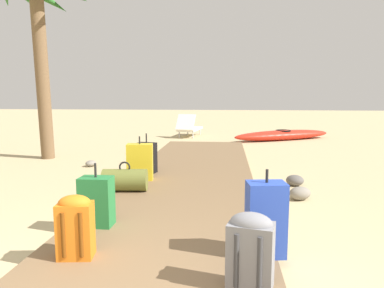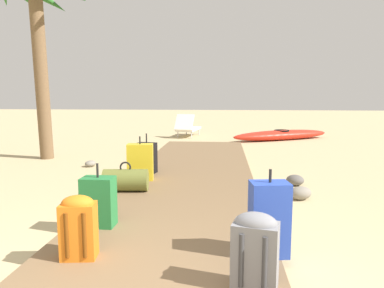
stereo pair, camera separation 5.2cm
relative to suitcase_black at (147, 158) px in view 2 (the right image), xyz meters
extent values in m
plane|color=tan|center=(0.79, -0.92, -0.35)|extent=(60.00, 60.00, 0.00)
cube|color=brown|center=(0.79, -0.04, -0.31)|extent=(2.12, 8.77, 0.08)
cube|color=black|center=(0.00, 0.00, 0.00)|extent=(0.36, 0.28, 0.54)
cylinder|color=black|center=(0.00, 0.00, 0.35)|extent=(0.02, 0.02, 0.17)
cylinder|color=olive|center=(-0.04, -1.23, -0.11)|extent=(0.66, 0.38, 0.32)
torus|color=black|center=(-0.04, -1.23, 0.08)|extent=(0.17, 0.04, 0.16)
cube|color=#237538|center=(0.06, -2.61, -0.01)|extent=(0.34, 0.23, 0.52)
cylinder|color=black|center=(0.06, -2.61, 0.33)|extent=(0.02, 0.02, 0.15)
cube|color=slate|center=(1.59, -3.71, -0.03)|extent=(0.36, 0.28, 0.48)
ellipsoid|color=slate|center=(1.59, -3.71, 0.21)|extent=(0.34, 0.26, 0.16)
cylinder|color=#3A3A3D|center=(1.49, -3.79, -0.03)|extent=(0.04, 0.04, 0.38)
cylinder|color=#3A3A3D|center=(1.64, -3.83, -0.03)|extent=(0.04, 0.04, 0.38)
cube|color=orange|center=(0.15, -3.36, -0.03)|extent=(0.31, 0.23, 0.47)
ellipsoid|color=orange|center=(0.15, -3.36, 0.20)|extent=(0.29, 0.22, 0.14)
cylinder|color=#70380C|center=(0.09, -3.46, -0.03)|extent=(0.04, 0.04, 0.38)
cylinder|color=#70380C|center=(0.23, -3.44, -0.03)|extent=(0.04, 0.04, 0.38)
cube|color=gold|center=(0.01, -0.54, 0.03)|extent=(0.44, 0.29, 0.59)
cylinder|color=black|center=(0.01, -0.54, 0.38)|extent=(0.02, 0.02, 0.12)
cube|color=#2847B7|center=(1.75, -3.16, 0.05)|extent=(0.35, 0.27, 0.64)
cylinder|color=black|center=(1.75, -3.16, 0.43)|extent=(0.02, 0.02, 0.11)
cylinder|color=brown|center=(-2.70, 1.59, 1.58)|extent=(0.29, 0.44, 3.87)
cube|color=white|center=(0.11, 6.43, -0.09)|extent=(0.81, 1.48, 0.08)
cube|color=white|center=(0.02, 5.84, 0.19)|extent=(0.66, 0.54, 0.53)
cylinder|color=silver|center=(-0.04, 7.02, -0.24)|extent=(0.04, 0.04, 0.22)
cylinder|color=silver|center=(0.43, 6.94, -0.24)|extent=(0.04, 0.04, 0.22)
cylinder|color=silver|center=(-0.21, 5.91, -0.24)|extent=(0.04, 0.04, 0.22)
cylinder|color=silver|center=(0.26, 5.84, -0.24)|extent=(0.04, 0.04, 0.22)
ellipsoid|color=red|center=(3.22, 5.64, -0.19)|extent=(3.48, 2.31, 0.32)
torus|color=black|center=(3.22, 5.64, -0.04)|extent=(0.67, 0.67, 0.05)
ellipsoid|color=gray|center=(-1.35, 0.82, -0.29)|extent=(0.27, 0.30, 0.13)
ellipsoid|color=#5B5651|center=(2.51, -0.36, -0.26)|extent=(0.39, 0.39, 0.17)
ellipsoid|color=gray|center=(2.43, -1.17, -0.26)|extent=(0.39, 0.35, 0.18)
camera|label=1|loc=(1.41, -6.13, 1.10)|focal=33.49mm
camera|label=2|loc=(1.36, -6.14, 1.10)|focal=33.49mm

